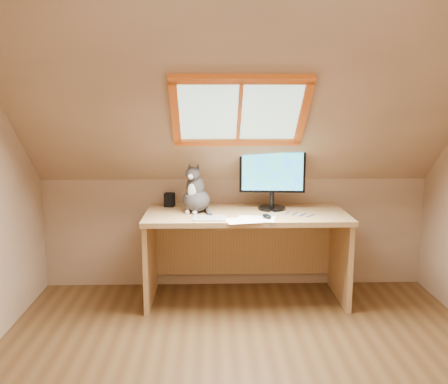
{
  "coord_description": "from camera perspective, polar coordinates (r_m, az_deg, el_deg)",
  "views": [
    {
      "loc": [
        -0.21,
        -2.73,
        1.7
      ],
      "look_at": [
        -0.12,
        1.0,
        1.02
      ],
      "focal_mm": 40.0,
      "sensor_mm": 36.0,
      "label": 1
    }
  ],
  "objects": [
    {
      "name": "room_shell",
      "position": [
        2.66,
        3.15,
        4.5
      ],
      "size": [
        3.52,
        3.52,
        2.41
      ],
      "color": "tan",
      "rests_on": "ground"
    },
    {
      "name": "desk",
      "position": [
        4.35,
        2.45,
        -5.1
      ],
      "size": [
        1.7,
        0.74,
        0.77
      ],
      "color": "tan",
      "rests_on": "ground"
    },
    {
      "name": "monitor",
      "position": [
        4.29,
        5.54,
        1.89
      ],
      "size": [
        0.56,
        0.24,
        0.52
      ],
      "color": "black",
      "rests_on": "desk"
    },
    {
      "name": "cat",
      "position": [
        4.21,
        -3.27,
        -0.27
      ],
      "size": [
        0.31,
        0.34,
        0.43
      ],
      "color": "#48423F",
      "rests_on": "desk"
    },
    {
      "name": "desk_speaker",
      "position": [
        4.46,
        -6.24,
        -0.89
      ],
      "size": [
        0.1,
        0.1,
        0.12
      ],
      "primitive_type": "cube",
      "rotation": [
        0.0,
        0.0,
        -0.16
      ],
      "color": "black",
      "rests_on": "desk"
    },
    {
      "name": "graphics_tablet",
      "position": [
        3.98,
        -1.67,
        -3.02
      ],
      "size": [
        0.27,
        0.19,
        0.01
      ],
      "primitive_type": "cube",
      "rotation": [
        0.0,
        0.0,
        -0.02
      ],
      "color": "#B2B2B7",
      "rests_on": "desk"
    },
    {
      "name": "mouse",
      "position": [
        4.01,
        4.91,
        -2.78
      ],
      "size": [
        0.09,
        0.12,
        0.03
      ],
      "primitive_type": "ellipsoid",
      "rotation": [
        0.0,
        0.0,
        0.33
      ],
      "color": "black",
      "rests_on": "desk"
    },
    {
      "name": "papers",
      "position": [
        3.97,
        2.78,
        -3.12
      ],
      "size": [
        0.33,
        0.27,
        0.0
      ],
      "color": "white",
      "rests_on": "desk"
    },
    {
      "name": "cables",
      "position": [
        4.14,
        7.3,
        -2.59
      ],
      "size": [
        0.51,
        0.26,
        0.01
      ],
      "color": "silver",
      "rests_on": "desk"
    }
  ]
}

